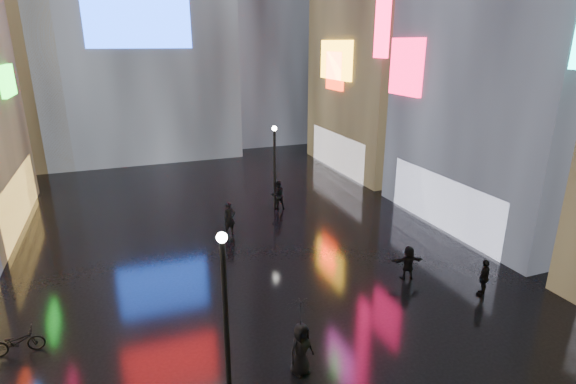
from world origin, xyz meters
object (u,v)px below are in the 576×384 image
pedestrian_3 (484,277)px  bicycle (17,342)px  lamp_far (275,162)px  lamp_near (225,306)px

pedestrian_3 → bicycle: bearing=-36.1°
bicycle → lamp_far: bearing=-50.2°
pedestrian_3 → lamp_far: bearing=-97.8°
lamp_near → pedestrian_3: (11.11, 1.63, -2.15)m
pedestrian_3 → bicycle: pedestrian_3 is taller
bicycle → lamp_near: bearing=-123.3°
lamp_near → pedestrian_3: 11.43m
lamp_near → pedestrian_3: bearing=8.4°
pedestrian_3 → bicycle: (-17.33, 2.59, -0.36)m
lamp_far → pedestrian_3: bearing=-70.2°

